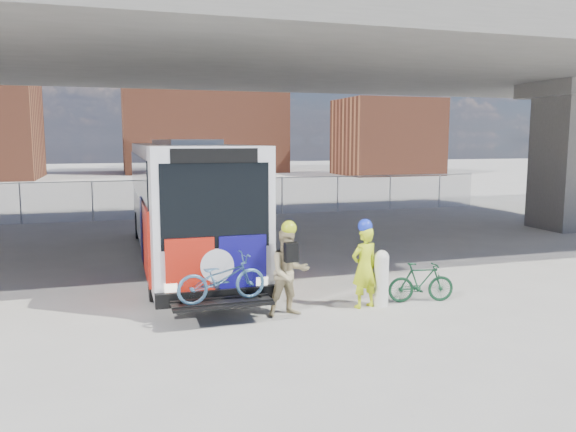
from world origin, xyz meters
name	(u,v)px	position (x,y,z in m)	size (l,w,h in m)	color
ground	(266,272)	(0.00, 0.00, 0.00)	(160.00, 160.00, 0.00)	#9E9991
bus	(182,192)	(-2.00, 2.48, 2.11)	(2.67, 13.00, 3.69)	silver
overpass	(235,53)	(0.00, 4.00, 6.54)	(40.00, 16.00, 7.95)	#605E59
chainlink_fence	(202,187)	(0.00, 12.00, 1.42)	(30.00, 0.06, 30.00)	gray
brick_buildings	(164,124)	(1.23, 48.23, 5.42)	(54.00, 22.00, 12.00)	brown
smokestack	(261,69)	(14.00, 55.00, 12.50)	(2.20, 2.20, 25.00)	brown
bollard	(381,276)	(1.62, -3.84, 0.68)	(0.33, 0.33, 1.26)	white
cyclist_hivis	(364,265)	(1.21, -3.84, 0.95)	(0.74, 0.57, 1.98)	#CCE518
cyclist_tan	(289,271)	(-0.54, -3.90, 0.95)	(0.96, 0.78, 2.02)	tan
bike_parked	(421,282)	(2.63, -3.84, 0.46)	(0.43, 1.53, 0.92)	#123A21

